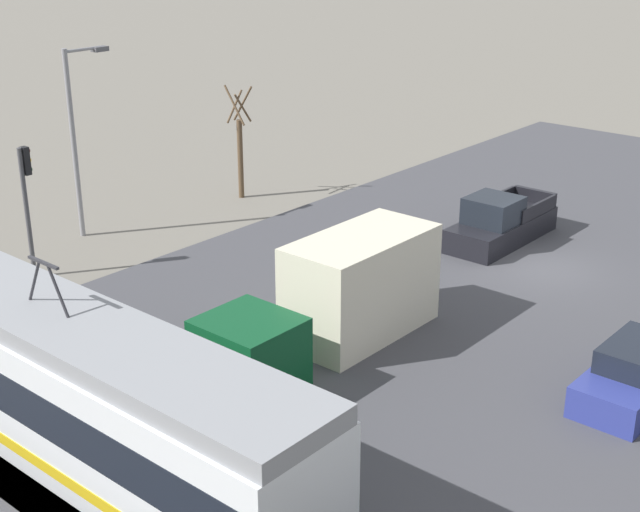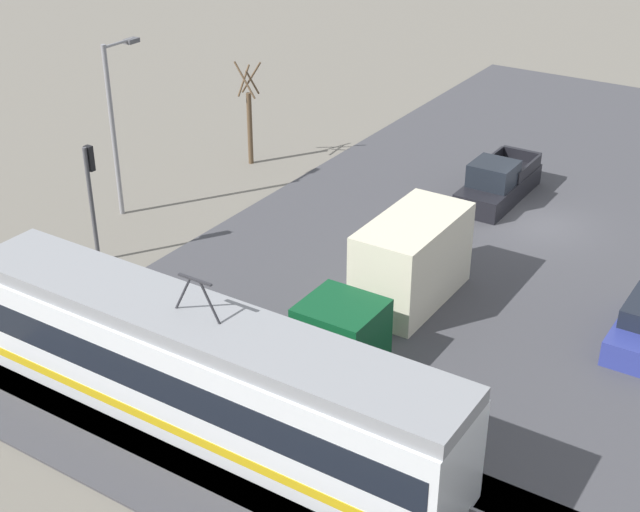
{
  "view_description": "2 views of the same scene",
  "coord_description": "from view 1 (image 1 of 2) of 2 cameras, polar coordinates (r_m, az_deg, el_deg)",
  "views": [
    {
      "loc": [
        -13.15,
        27.28,
        11.87
      ],
      "look_at": [
        3.74,
        7.53,
        1.76
      ],
      "focal_mm": 50.0,
      "sensor_mm": 36.0,
      "label": 1
    },
    {
      "loc": [
        -10.4,
        32.65,
        16.01
      ],
      "look_at": [
        4.32,
        9.78,
        1.65
      ],
      "focal_mm": 50.0,
      "sensor_mm": 36.0,
      "label": 2
    }
  ],
  "objects": [
    {
      "name": "sedan_car_0",
      "position": [
        24.61,
        19.6,
        -7.11
      ],
      "size": [
        1.77,
        4.46,
        1.48
      ],
      "rotation": [
        0.0,
        0.0,
        3.14
      ],
      "color": "navy",
      "rests_on": "ground"
    },
    {
      "name": "road_surface",
      "position": [
        32.52,
        13.76,
        -0.71
      ],
      "size": [
        21.89,
        42.33,
        0.08
      ],
      "color": "#424247",
      "rests_on": "ground"
    },
    {
      "name": "light_rail_tram",
      "position": [
        21.66,
        -16.46,
        -7.52
      ],
      "size": [
        15.67,
        2.75,
        4.6
      ],
      "color": "white",
      "rests_on": "ground"
    },
    {
      "name": "pickup_truck",
      "position": [
        34.4,
        11.47,
        2.05
      ],
      "size": [
        1.95,
        5.26,
        1.9
      ],
      "color": "black",
      "rests_on": "ground"
    },
    {
      "name": "traffic_light_pole",
      "position": [
        31.53,
        -18.25,
        3.84
      ],
      "size": [
        0.28,
        0.47,
        4.58
      ],
      "color": "#47474C",
      "rests_on": "ground"
    },
    {
      "name": "rail_bed",
      "position": [
        20.24,
        -10.6,
        -14.89
      ],
      "size": [
        58.99,
        4.4,
        0.22
      ],
      "color": "#5B5954",
      "rests_on": "ground"
    },
    {
      "name": "ground_plane",
      "position": [
        32.53,
        13.75,
        -0.78
      ],
      "size": [
        320.0,
        320.0,
        0.0
      ],
      "primitive_type": "plane",
      "color": "slate"
    },
    {
      "name": "box_truck",
      "position": [
        25.41,
        1.07,
        -2.86
      ],
      "size": [
        2.39,
        8.18,
        3.05
      ],
      "color": "#0C4723",
      "rests_on": "ground"
    },
    {
      "name": "street_lamp_near_crossing",
      "position": [
        34.99,
        -15.27,
        7.87
      ],
      "size": [
        0.36,
        1.95,
        7.19
      ],
      "color": "gray",
      "rests_on": "ground"
    },
    {
      "name": "street_tree",
      "position": [
        39.06,
        -5.14,
        6.92
      ],
      "size": [
        1.17,
        0.97,
        4.95
      ],
      "color": "brown",
      "rests_on": "ground"
    }
  ]
}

